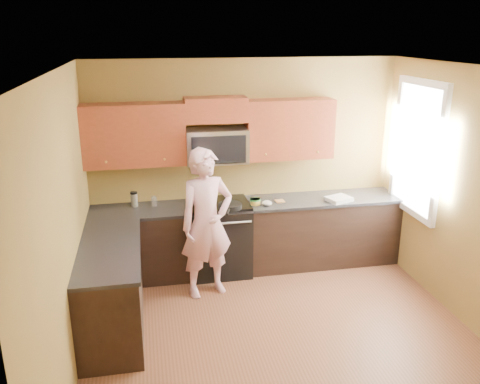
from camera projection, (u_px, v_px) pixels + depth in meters
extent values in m
plane|color=brown|center=(284.00, 341.00, 5.08)|extent=(4.00, 4.00, 0.00)
plane|color=white|center=(292.00, 70.00, 4.24)|extent=(4.00, 4.00, 0.00)
plane|color=brown|center=(245.00, 164.00, 6.53)|extent=(4.00, 0.00, 4.00)
plane|color=brown|center=(388.00, 343.00, 2.80)|extent=(4.00, 0.00, 4.00)
plane|color=brown|center=(65.00, 234.00, 4.30)|extent=(0.00, 4.00, 4.00)
plane|color=brown|center=(478.00, 204.00, 5.03)|extent=(0.00, 4.00, 4.00)
cube|color=black|center=(249.00, 237.00, 6.53)|extent=(4.00, 0.60, 0.88)
cube|color=black|center=(112.00, 290.00, 5.19)|extent=(0.60, 1.60, 0.88)
cube|color=black|center=(249.00, 204.00, 6.38)|extent=(4.00, 0.62, 0.04)
cube|color=black|center=(109.00, 250.00, 5.05)|extent=(0.62, 1.60, 0.04)
cube|color=maroon|center=(215.00, 109.00, 6.07)|extent=(0.76, 0.33, 0.30)
imported|color=#DA6D88|center=(207.00, 224.00, 5.76)|extent=(0.75, 0.60, 1.78)
cube|color=#B27F47|center=(280.00, 201.00, 6.40)|extent=(0.12, 0.12, 0.01)
ellipsoid|color=silver|center=(233.00, 206.00, 6.17)|extent=(0.13, 0.14, 0.06)
ellipsoid|color=silver|center=(267.00, 203.00, 6.25)|extent=(0.15, 0.16, 0.07)
cube|color=silver|center=(339.00, 199.00, 6.43)|extent=(0.36, 0.33, 0.05)
cylinder|color=silver|center=(154.00, 201.00, 6.25)|extent=(0.08, 0.08, 0.12)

